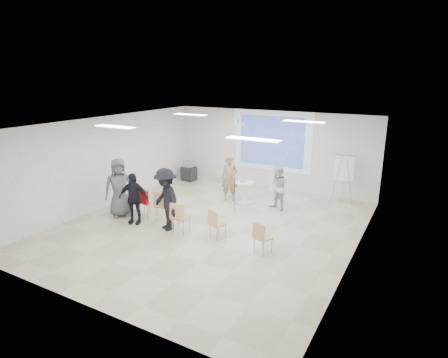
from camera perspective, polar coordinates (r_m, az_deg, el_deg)
The scene contains 30 objects.
floor at distance 11.08m, azimuth -2.04°, elevation -7.47°, with size 8.00×9.00×0.10m, color beige.
ceiling at distance 10.26m, azimuth -2.21°, elevation 8.66°, with size 8.00×9.00×0.10m, color white.
wall_back at distance 14.54m, azimuth 7.27°, elevation 4.44°, with size 8.00×0.10×3.00m, color silver.
wall_left at distance 13.08m, azimuth -17.47°, elevation 2.58°, with size 0.10×9.00×3.00m, color silver.
wall_right at distance 9.21m, azimuth 19.96°, elevation -3.01°, with size 0.10×9.00×3.00m, color silver.
projection_halo at distance 14.41m, azimuth 7.22°, elevation 5.76°, with size 3.20×0.01×2.30m, color silver.
projection_image at distance 14.40m, azimuth 7.20°, elevation 5.75°, with size 2.60×0.01×1.90m, color #374FBC.
pedestal_table at distance 12.80m, azimuth 3.16°, elevation -1.89°, with size 0.78×0.78×0.80m.
player_left at distance 13.02m, azimuth 0.86°, elevation 0.55°, with size 0.66×0.45×1.81m, color #9B7F5F.
player_right at distance 12.22m, azimuth 8.28°, elevation -1.07°, with size 0.79×0.63×1.63m, color silver.
controller_left at distance 13.08m, azimuth 2.08°, elevation 1.92°, with size 0.04×0.13×0.04m, color silver.
controller_right at distance 12.43m, azimuth 7.98°, elevation 0.60°, with size 0.04×0.12×0.04m, color silver.
chair_far_left at distance 12.02m, azimuth -13.36°, elevation -3.22°, with size 0.45×0.47×0.84m.
chair_left_mid at distance 11.78m, azimuth -11.83°, elevation -3.11°, with size 0.54×0.57×0.98m.
chair_left_inner at distance 11.41m, azimuth -9.38°, elevation -3.73°, with size 0.48×0.51×0.93m.
chair_center at distance 10.42m, azimuth -6.84°, elevation -5.56°, with size 0.49×0.52×0.93m.
chair_right_inner at distance 10.12m, azimuth -1.27°, elevation -6.56°, with size 0.49×0.50×0.80m.
chair_right_far at distance 9.34m, azimuth 5.72°, elevation -8.60°, with size 0.49×0.50×0.81m.
red_jacket at distance 11.62m, azimuth -12.25°, elevation -2.65°, with size 0.43×0.10×0.41m, color #A4141D.
laptop at distance 11.51m, azimuth -9.09°, elevation -3.82°, with size 0.34×0.25×0.03m, color black.
audience_left at distance 11.33m, azimuth -13.68°, elevation -2.34°, with size 1.03×0.62×1.77m, color black.
audience_mid at distance 10.63m, azimuth -8.86°, elevation -2.49°, with size 1.32×0.72×2.04m, color black.
audience_outer at distance 11.98m, azimuth -15.71°, elevation -0.78°, with size 1.00×0.66×2.06m, color slate.
flipchart_easel at distance 13.17m, azimuth 17.86°, elevation 1.63°, with size 0.75×0.57×1.73m.
av_cart at distance 15.67m, azimuth -5.38°, elevation 1.13°, with size 0.58×0.47×0.84m.
ceiling_projector at distance 11.55m, azimuth 2.13°, elevation 7.64°, with size 0.30×0.25×3.00m.
fluor_panel_nw at distance 13.02m, azimuth -5.17°, elevation 9.74°, with size 1.20×0.30×0.02m, color white.
fluor_panel_ne at distance 11.27m, azimuth 12.08°, elevation 8.54°, with size 1.20×0.30×0.02m, color white.
fluor_panel_sw at distance 10.34m, azimuth -16.26°, elevation 7.66°, with size 1.20×0.30×0.02m, color white.
fluor_panel_se at distance 8.03m, azimuth 4.44°, elevation 6.07°, with size 1.20×0.30×0.02m, color white.
Camera 1 is at (5.32, -8.68, 4.30)m, focal length 30.00 mm.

